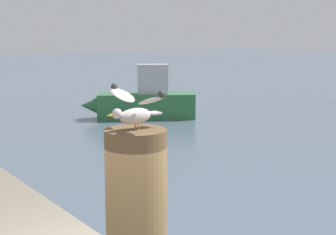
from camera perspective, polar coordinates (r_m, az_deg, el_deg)
name	(u,v)px	position (r m, az deg, el deg)	size (l,w,h in m)	color
mooring_post	(136,217)	(3.33, -3.55, -11.04)	(0.39, 0.39, 1.15)	brown
seagull	(135,109)	(3.15, -3.75, 0.92)	(0.55, 0.39, 0.27)	tan
boat_green	(140,102)	(18.43, -3.10, 1.74)	(2.88, 3.91, 1.97)	#2D6B3D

